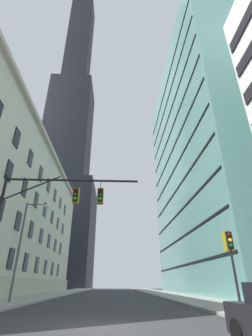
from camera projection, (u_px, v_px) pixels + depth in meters
The scene contains 6 objects.
ground_plane at pixel (99, 329), 9.12m from camera, with size 102.00×160.00×0.10m, color #303033.
dark_skyscraper at pixel (66, 154), 104.94m from camera, with size 27.03×27.03×175.29m.
glass_office_midrise at pixel (216, 158), 45.23m from camera, with size 16.58×37.27×45.71m.
traffic_signal_mast at pixel (54, 209), 15.48m from camera, with size 9.04×0.63×7.99m.
traffic_light_near_right at pixel (229, 246), 13.04m from camera, with size 0.40×0.63×3.98m.
street_lamppost at pixel (24, 240), 21.52m from camera, with size 2.26×0.32×8.30m.
Camera 1 is at (0.55, -10.91, 1.48)m, focal length 25.71 mm.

